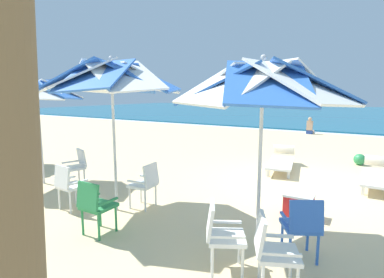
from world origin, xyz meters
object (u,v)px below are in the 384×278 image
at_px(plastic_chair_5, 69,184).
at_px(beachgoer_seated, 310,128).
at_px(plastic_chair_4, 95,204).
at_px(sun_lounger_0, 378,175).
at_px(plastic_chair_6, 76,165).
at_px(plastic_chair_1, 302,224).
at_px(beach_ball, 360,159).
at_px(beach_umbrella_1, 112,78).
at_px(beach_umbrella_0, 263,85).
at_px(sun_lounger_1, 281,160).
at_px(plastic_chair_2, 221,233).
at_px(plastic_chair_0, 272,249).
at_px(plastic_chair_3, 146,183).
at_px(cooler_box, 299,205).
at_px(beach_umbrella_2, 37,91).

bearing_deg(plastic_chair_5, beachgoer_seated, 82.10).
relative_size(plastic_chair_4, sun_lounger_0, 0.40).
bearing_deg(plastic_chair_6, plastic_chair_1, -6.21).
height_order(beach_ball, beachgoer_seated, beachgoer_seated).
height_order(beach_umbrella_1, beachgoer_seated, beach_umbrella_1).
bearing_deg(plastic_chair_4, beach_umbrella_0, 24.00).
bearing_deg(beach_umbrella_1, plastic_chair_4, -62.45).
bearing_deg(sun_lounger_1, beachgoer_seated, 94.77).
distance_m(plastic_chair_5, sun_lounger_1, 5.69).
bearing_deg(plastic_chair_2, plastic_chair_0, -3.66).
distance_m(plastic_chair_2, plastic_chair_4, 2.06).
relative_size(plastic_chair_3, cooler_box, 1.73).
bearing_deg(plastic_chair_0, plastic_chair_2, 176.34).
xyz_separation_m(beach_umbrella_1, sun_lounger_1, (1.85, 4.61, -2.15)).
height_order(beach_umbrella_0, sun_lounger_1, beach_umbrella_0).
relative_size(plastic_chair_0, plastic_chair_2, 1.00).
xyz_separation_m(beach_umbrella_0, plastic_chair_6, (-4.60, 0.48, -1.78)).
xyz_separation_m(plastic_chair_4, beach_umbrella_2, (-3.20, 1.15, 1.73)).
distance_m(plastic_chair_0, cooler_box, 2.29).
bearing_deg(sun_lounger_1, plastic_chair_2, -82.87).
xyz_separation_m(beach_umbrella_1, beach_umbrella_2, (-2.74, 0.27, -0.21)).
xyz_separation_m(beach_umbrella_0, sun_lounger_0, (1.50, 4.12, -2.00)).
distance_m(plastic_chair_0, beachgoer_seated, 14.14).
bearing_deg(beach_umbrella_2, plastic_chair_5, -19.96).
distance_m(plastic_chair_5, cooler_box, 4.22).
relative_size(plastic_chair_2, beach_umbrella_2, 0.34).
bearing_deg(cooler_box, plastic_chair_0, -85.52).
distance_m(plastic_chair_4, beach_umbrella_2, 3.81).
bearing_deg(sun_lounger_1, sun_lounger_0, -8.95).
bearing_deg(plastic_chair_0, sun_lounger_0, 78.28).
relative_size(plastic_chair_1, beach_umbrella_2, 0.34).
bearing_deg(cooler_box, plastic_chair_6, -169.56).
relative_size(plastic_chair_1, sun_lounger_0, 0.40).
bearing_deg(plastic_chair_2, beach_ball, 80.27).
bearing_deg(plastic_chair_5, plastic_chair_1, 6.60).
bearing_deg(plastic_chair_0, sun_lounger_1, 103.60).
distance_m(beach_umbrella_2, beachgoer_seated, 13.65).
xyz_separation_m(plastic_chair_0, cooler_box, (-0.18, 2.27, -0.30)).
distance_m(plastic_chair_4, plastic_chair_5, 1.30).
height_order(plastic_chair_1, plastic_chair_2, same).
distance_m(beach_umbrella_0, plastic_chair_2, 1.98).
bearing_deg(beach_ball, plastic_chair_1, -93.93).
relative_size(plastic_chair_3, plastic_chair_5, 1.00).
bearing_deg(plastic_chair_0, beach_umbrella_2, 169.93).
height_order(beach_umbrella_1, plastic_chair_4, beach_umbrella_1).
distance_m(plastic_chair_3, sun_lounger_1, 4.48).
distance_m(sun_lounger_1, cooler_box, 3.31).
height_order(plastic_chair_5, beach_ball, plastic_chair_5).
xyz_separation_m(plastic_chair_4, sun_lounger_0, (3.73, 5.12, -0.22)).
bearing_deg(beach_umbrella_2, sun_lounger_0, 29.77).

